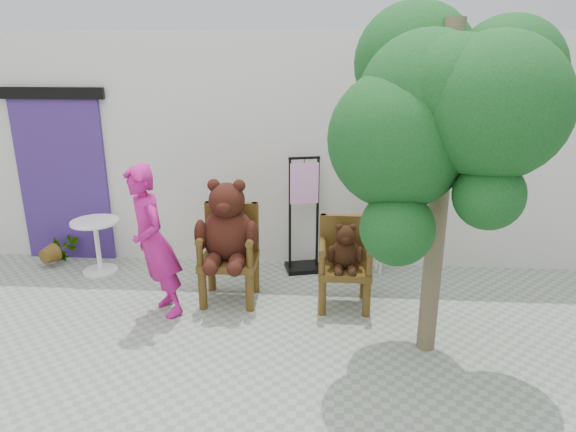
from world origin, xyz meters
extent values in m
plane|color=gray|center=(0.00, 0.00, 0.00)|extent=(60.00, 60.00, 0.00)
cube|color=silver|center=(0.00, 3.10, 1.50)|extent=(9.00, 1.00, 3.00)
cube|color=#3E256F|center=(-3.00, 2.58, 1.10)|extent=(1.20, 0.08, 2.20)
cube|color=black|center=(-3.00, 2.54, 2.25)|extent=(1.40, 0.06, 0.15)
cylinder|color=#452E0E|center=(-0.83, 1.20, 0.22)|extent=(0.09, 0.09, 0.44)
cylinder|color=#452E0E|center=(-0.83, 1.67, 0.22)|extent=(0.09, 0.09, 0.44)
cylinder|color=#452E0E|center=(-0.30, 1.20, 0.22)|extent=(0.09, 0.09, 0.44)
cylinder|color=#452E0E|center=(-0.30, 1.67, 0.22)|extent=(0.09, 0.09, 0.44)
cube|color=#452E0E|center=(-0.57, 1.43, 0.48)|extent=(0.63, 0.58, 0.08)
cube|color=#452E0E|center=(-0.57, 1.68, 0.82)|extent=(0.60, 0.08, 0.58)
cylinder|color=#452E0E|center=(-0.84, 1.68, 0.82)|extent=(0.08, 0.08, 0.58)
cylinder|color=#452E0E|center=(-0.84, 1.20, 0.66)|extent=(0.07, 0.07, 0.26)
cylinder|color=#452E0E|center=(-0.84, 1.43, 0.79)|extent=(0.08, 0.55, 0.08)
cylinder|color=#452E0E|center=(-0.29, 1.68, 0.82)|extent=(0.08, 0.08, 0.58)
cylinder|color=#452E0E|center=(-0.29, 1.20, 0.66)|extent=(0.07, 0.07, 0.26)
cylinder|color=#452E0E|center=(-0.29, 1.43, 0.79)|extent=(0.08, 0.55, 0.08)
ellipsoid|color=black|center=(-0.57, 1.46, 0.78)|extent=(0.60, 0.51, 0.63)
sphere|color=black|center=(-0.57, 1.43, 1.20)|extent=(0.40, 0.40, 0.40)
ellipsoid|color=black|center=(-0.57, 1.27, 1.17)|extent=(0.18, 0.14, 0.14)
sphere|color=black|center=(-0.71, 1.44, 1.37)|extent=(0.14, 0.14, 0.14)
sphere|color=black|center=(-0.43, 1.44, 1.37)|extent=(0.14, 0.14, 0.14)
ellipsoid|color=black|center=(-0.85, 1.33, 0.83)|extent=(0.14, 0.20, 0.36)
ellipsoid|color=black|center=(-0.70, 1.19, 0.58)|extent=(0.18, 0.35, 0.18)
sphere|color=black|center=(-0.70, 1.05, 0.56)|extent=(0.17, 0.17, 0.17)
ellipsoid|color=black|center=(-0.28, 1.33, 0.83)|extent=(0.14, 0.20, 0.36)
ellipsoid|color=black|center=(-0.44, 1.19, 0.58)|extent=(0.18, 0.35, 0.18)
sphere|color=black|center=(-0.44, 1.05, 0.56)|extent=(0.17, 0.17, 0.17)
cylinder|color=#452E0E|center=(0.50, 1.16, 0.20)|extent=(0.09, 0.09, 0.40)
cylinder|color=#452E0E|center=(0.50, 1.59, 0.20)|extent=(0.09, 0.09, 0.40)
cylinder|color=#452E0E|center=(0.98, 1.16, 0.20)|extent=(0.09, 0.09, 0.40)
cylinder|color=#452E0E|center=(0.98, 1.59, 0.20)|extent=(0.09, 0.09, 0.40)
cube|color=#452E0E|center=(0.74, 1.37, 0.44)|extent=(0.58, 0.53, 0.08)
cube|color=#452E0E|center=(0.74, 1.60, 0.75)|extent=(0.55, 0.08, 0.53)
cylinder|color=#452E0E|center=(0.49, 1.60, 0.75)|extent=(0.08, 0.08, 0.53)
cylinder|color=#452E0E|center=(0.49, 1.16, 0.60)|extent=(0.07, 0.07, 0.24)
cylinder|color=#452E0E|center=(0.49, 1.37, 0.72)|extent=(0.08, 0.50, 0.08)
cylinder|color=#452E0E|center=(0.99, 1.60, 0.75)|extent=(0.08, 0.08, 0.53)
cylinder|color=#452E0E|center=(0.99, 1.16, 0.60)|extent=(0.07, 0.07, 0.24)
cylinder|color=#452E0E|center=(0.99, 1.37, 0.72)|extent=(0.08, 0.50, 0.08)
ellipsoid|color=black|center=(0.74, 1.38, 0.62)|extent=(0.33, 0.28, 0.35)
sphere|color=black|center=(0.74, 1.37, 0.85)|extent=(0.22, 0.22, 0.22)
ellipsoid|color=black|center=(0.74, 1.28, 0.83)|extent=(0.10, 0.08, 0.08)
sphere|color=black|center=(0.66, 1.37, 0.94)|extent=(0.08, 0.08, 0.08)
sphere|color=black|center=(0.82, 1.37, 0.94)|extent=(0.08, 0.08, 0.08)
ellipsoid|color=black|center=(0.58, 1.31, 0.65)|extent=(0.08, 0.11, 0.20)
ellipsoid|color=black|center=(0.67, 1.23, 0.51)|extent=(0.10, 0.19, 0.10)
sphere|color=black|center=(0.67, 1.16, 0.50)|extent=(0.09, 0.09, 0.09)
ellipsoid|color=black|center=(0.90, 1.31, 0.65)|extent=(0.08, 0.11, 0.20)
ellipsoid|color=black|center=(0.81, 1.23, 0.51)|extent=(0.10, 0.19, 0.10)
sphere|color=black|center=(0.81, 1.16, 0.50)|extent=(0.09, 0.09, 0.09)
imported|color=#B81679|center=(-1.28, 1.03, 0.84)|extent=(0.69, 0.73, 1.68)
cylinder|color=white|center=(-2.41, 2.10, 0.69)|extent=(0.60, 0.60, 0.03)
cylinder|color=white|center=(-2.41, 2.10, 0.35)|extent=(0.06, 0.06, 0.68)
cylinder|color=white|center=(-2.41, 2.10, 0.01)|extent=(0.44, 0.44, 0.03)
cube|color=black|center=(0.07, 2.31, 0.75)|extent=(0.04, 0.04, 1.50)
cube|color=black|center=(0.42, 2.39, 0.75)|extent=(0.04, 0.04, 1.50)
cube|color=black|center=(0.24, 2.35, 1.50)|extent=(0.40, 0.13, 0.03)
cube|color=black|center=(0.24, 2.35, 0.03)|extent=(0.52, 0.45, 0.06)
cube|color=#EAA1DF|center=(0.25, 2.34, 1.18)|extent=(0.36, 0.13, 0.52)
cylinder|color=black|center=(0.24, 2.35, 1.47)|extent=(0.01, 0.01, 0.08)
cylinder|color=white|center=(1.14, 2.35, 0.44)|extent=(0.32, 0.32, 0.03)
cylinder|color=white|center=(1.23, 2.43, 0.22)|extent=(0.03, 0.03, 0.44)
cylinder|color=white|center=(1.06, 2.43, 0.22)|extent=(0.03, 0.03, 0.44)
cylinder|color=white|center=(1.06, 2.27, 0.22)|extent=(0.03, 0.03, 0.44)
cylinder|color=white|center=(1.23, 2.27, 0.22)|extent=(0.03, 0.03, 0.44)
cylinder|color=black|center=(1.11, 2.39, 1.05)|extent=(0.09, 0.07, 0.80)
cylinder|color=brown|center=(1.09, 2.41, 1.38)|extent=(0.04, 0.04, 0.07)
cylinder|color=black|center=(1.13, 2.40, 1.05)|extent=(0.16, 0.07, 0.79)
cylinder|color=brown|center=(1.11, 2.45, 1.38)|extent=(0.05, 0.04, 0.08)
cylinder|color=black|center=(1.14, 2.30, 1.05)|extent=(0.09, 0.03, 0.80)
cylinder|color=brown|center=(1.14, 2.27, 1.38)|extent=(0.04, 0.04, 0.07)
cylinder|color=black|center=(1.19, 2.35, 1.05)|extent=(0.03, 0.09, 0.80)
cylinder|color=brown|center=(1.22, 2.35, 1.38)|extent=(0.04, 0.04, 0.07)
cylinder|color=black|center=(1.19, 2.34, 1.05)|extent=(0.04, 0.13, 0.80)
cylinder|color=brown|center=(1.23, 2.34, 1.38)|extent=(0.04, 0.05, 0.07)
cylinder|color=black|center=(1.19, 2.36, 1.05)|extent=(0.04, 0.20, 0.79)
cylinder|color=brown|center=(1.26, 2.36, 1.38)|extent=(0.04, 0.05, 0.08)
cylinder|color=brown|center=(1.51, 0.58, 1.51)|extent=(0.17, 0.17, 3.02)
sphere|color=#0E3416|center=(1.28, 0.99, 2.65)|extent=(1.09, 1.09, 1.09)
sphere|color=#0E3416|center=(1.08, 0.29, 2.08)|extent=(1.15, 1.15, 1.15)
sphere|color=#0E3416|center=(1.11, 0.35, 2.21)|extent=(0.97, 0.97, 0.97)
sphere|color=#0E3416|center=(1.73, 0.04, 2.37)|extent=(1.10, 1.10, 1.10)
sphere|color=#0E3416|center=(1.31, 0.38, 2.37)|extent=(1.14, 1.14, 1.14)
sphere|color=#0E3416|center=(1.98, 0.60, 2.59)|extent=(0.93, 0.93, 0.93)
sphere|color=#0E3416|center=(1.48, 0.14, 2.46)|extent=(0.87, 0.87, 0.87)
sphere|color=#0E3416|center=(1.08, 0.04, 1.40)|extent=(0.60, 0.60, 0.60)
sphere|color=#0E3416|center=(1.73, -0.07, 1.73)|extent=(0.54, 0.54, 0.54)
imported|color=#0E3416|center=(-3.07, 2.30, 0.22)|extent=(0.49, 0.46, 0.44)
camera|label=1|loc=(0.48, -3.89, 2.76)|focal=32.00mm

